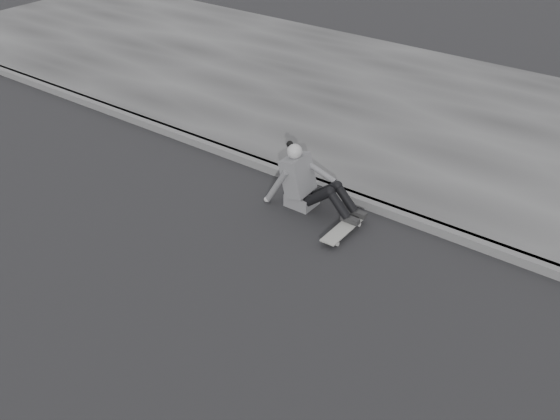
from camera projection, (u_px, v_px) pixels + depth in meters
The scene contains 5 objects.
ground at pixel (243, 312), 6.57m from camera, with size 80.00×80.00×0.00m, color black.
curb at pixel (366, 202), 8.28m from camera, with size 24.00×0.16×0.12m, color #535353.
sidewalk at pixel (457, 124), 10.32m from camera, with size 24.00×6.00×0.12m, color #3C3C3C.
skateboard at pixel (343, 229), 7.73m from camera, with size 0.20×0.78×0.09m.
seated_woman at pixel (306, 183), 8.11m from camera, with size 1.38×0.46×0.88m.
Camera 1 is at (3.23, -3.73, 4.48)m, focal length 40.00 mm.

